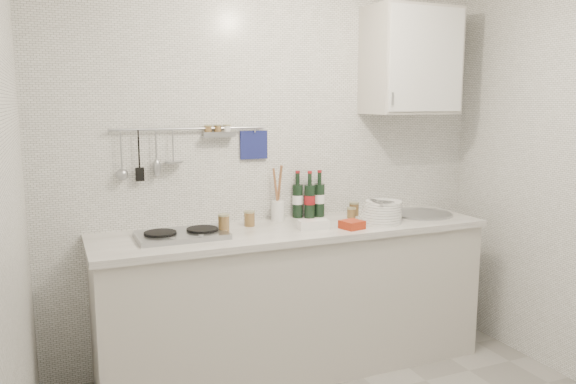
# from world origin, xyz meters

# --- Properties ---
(back_wall) EXTENTS (3.00, 0.02, 2.50)m
(back_wall) POSITION_xyz_m (0.00, 1.40, 1.25)
(back_wall) COLOR silver
(back_wall) RESTS_ON floor
(wall_left) EXTENTS (0.02, 2.80, 2.50)m
(wall_left) POSITION_xyz_m (-1.50, 0.00, 1.25)
(wall_left) COLOR silver
(wall_left) RESTS_ON floor
(counter) EXTENTS (2.44, 0.64, 0.96)m
(counter) POSITION_xyz_m (0.01, 1.10, 0.43)
(counter) COLOR #BBB5AC
(counter) RESTS_ON floor
(wall_rail) EXTENTS (0.98, 0.09, 0.34)m
(wall_rail) POSITION_xyz_m (-0.60, 1.37, 1.43)
(wall_rail) COLOR #93969B
(wall_rail) RESTS_ON back_wall
(wall_cabinet) EXTENTS (0.60, 0.38, 0.70)m
(wall_cabinet) POSITION_xyz_m (0.90, 1.22, 1.95)
(wall_cabinet) COLOR #BBB5AC
(wall_cabinet) RESTS_ON back_wall
(plate_stack_hob) EXTENTS (0.29, 0.29, 0.02)m
(plate_stack_hob) POSITION_xyz_m (-0.74, 1.14, 0.93)
(plate_stack_hob) COLOR #5579C0
(plate_stack_hob) RESTS_ON counter
(plate_stack_sink) EXTENTS (0.31, 0.29, 0.14)m
(plate_stack_sink) POSITION_xyz_m (0.57, 1.02, 0.98)
(plate_stack_sink) COLOR white
(plate_stack_sink) RESTS_ON counter
(wine_bottles) EXTENTS (0.22, 0.11, 0.31)m
(wine_bottles) POSITION_xyz_m (0.21, 1.34, 1.07)
(wine_bottles) COLOR black
(wine_bottles) RESTS_ON counter
(butter_dish) EXTENTS (0.19, 0.12, 0.05)m
(butter_dish) POSITION_xyz_m (0.08, 1.00, 0.95)
(butter_dish) COLOR white
(butter_dish) RESTS_ON counter
(strawberry_punnet) EXTENTS (0.14, 0.14, 0.05)m
(strawberry_punnet) POSITION_xyz_m (0.30, 0.92, 0.95)
(strawberry_punnet) COLOR red
(strawberry_punnet) RESTS_ON counter
(utensil_crock) EXTENTS (0.09, 0.09, 0.36)m
(utensil_crock) POSITION_xyz_m (-0.02, 1.31, 1.01)
(utensil_crock) COLOR white
(utensil_crock) RESTS_ON counter
(jar_a) EXTENTS (0.07, 0.07, 0.09)m
(jar_a) POSITION_xyz_m (-0.25, 1.23, 0.97)
(jar_a) COLOR brown
(jar_a) RESTS_ON counter
(jar_b) EXTENTS (0.07, 0.07, 0.09)m
(jar_b) POSITION_xyz_m (0.52, 1.27, 0.96)
(jar_b) COLOR brown
(jar_b) RESTS_ON counter
(jar_c) EXTENTS (0.06, 0.06, 0.07)m
(jar_c) POSITION_xyz_m (0.46, 1.20, 0.96)
(jar_c) COLOR brown
(jar_c) RESTS_ON counter
(jar_d) EXTENTS (0.07, 0.07, 0.12)m
(jar_d) POSITION_xyz_m (-0.45, 1.09, 0.98)
(jar_d) COLOR brown
(jar_d) RESTS_ON counter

